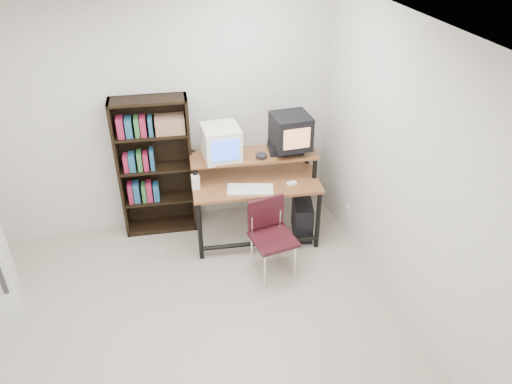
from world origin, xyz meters
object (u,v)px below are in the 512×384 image
object	(u,v)px
crt_tv	(291,131)
crt_monitor	(221,143)
pc_tower	(302,217)
computer_desk	(255,182)
school_chair	(270,230)
bookshelf	(155,165)

from	to	relation	value
crt_tv	crt_monitor	bearing A→B (deg)	171.47
crt_tv	pc_tower	world-z (taller)	crt_tv
computer_desk	school_chair	distance (m)	0.64
pc_tower	computer_desk	bearing A→B (deg)	-176.99
school_chair	crt_tv	bearing A→B (deg)	49.82
crt_tv	bookshelf	size ratio (longest dim) A/B	0.24
computer_desk	crt_tv	world-z (taller)	crt_tv
crt_monitor	crt_tv	world-z (taller)	crt_tv
crt_monitor	school_chair	world-z (taller)	crt_monitor
crt_tv	school_chair	distance (m)	1.06
crt_monitor	school_chair	size ratio (longest dim) A/B	0.48
crt_monitor	bookshelf	world-z (taller)	bookshelf
crt_monitor	crt_tv	xyz separation A→B (m)	(0.72, -0.10, 0.08)
crt_monitor	pc_tower	distance (m)	1.29
pc_tower	school_chair	distance (m)	0.78
computer_desk	crt_tv	xyz separation A→B (m)	(0.39, 0.04, 0.53)
crt_monitor	school_chair	distance (m)	1.04
pc_tower	bookshelf	world-z (taller)	bookshelf
crt_monitor	bookshelf	bearing A→B (deg)	154.83
computer_desk	bookshelf	distance (m)	1.10
computer_desk	pc_tower	world-z (taller)	computer_desk
crt_monitor	pc_tower	bearing A→B (deg)	-16.63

